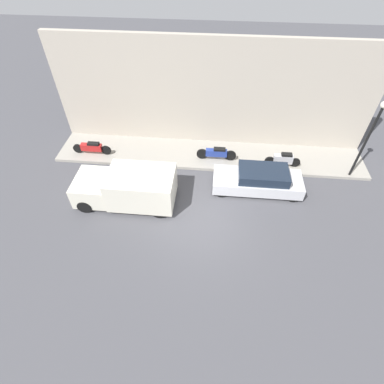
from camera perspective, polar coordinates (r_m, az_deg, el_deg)
name	(u,v)px	position (r m, az deg, el deg)	size (l,w,h in m)	color
ground_plane	(203,221)	(13.71, 2.14, -5.55)	(60.00, 60.00, 0.00)	#47474C
sidewalk	(209,155)	(17.07, 3.23, 7.06)	(2.56, 16.94, 0.16)	gray
building_facade	(213,95)	(16.71, 3.93, 17.95)	(0.30, 16.94, 5.96)	#B2A899
parked_car	(259,180)	(15.07, 12.58, 2.26)	(1.62, 4.34, 1.25)	silver
delivery_van	(127,187)	(14.27, -12.29, 0.90)	(2.04, 4.67, 1.70)	silver
scooter_silver	(283,159)	(16.65, 16.97, 5.98)	(0.30, 1.87, 0.81)	#B7B7BF
motorcycle_blue	(217,153)	(16.43, 4.71, 7.40)	(0.30, 2.15, 0.74)	navy
motorcycle_red	(92,147)	(17.69, -18.54, 8.04)	(0.30, 2.15, 0.73)	#B21E1E
streetlamp	(371,131)	(16.26, 30.94, 9.90)	(0.31, 0.31, 4.16)	black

